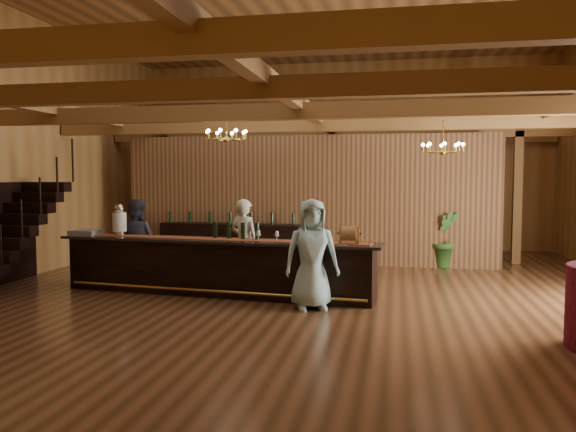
% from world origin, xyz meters
% --- Properties ---
extents(floor, '(14.00, 14.00, 0.00)m').
position_xyz_m(floor, '(0.00, 0.00, 0.00)').
color(floor, brown).
rests_on(floor, ground).
extents(wall_back, '(12.00, 0.10, 5.50)m').
position_xyz_m(wall_back, '(0.00, 7.00, 2.75)').
color(wall_back, '#AA7D44').
rests_on(wall_back, floor).
extents(wall_front, '(12.00, 0.10, 5.50)m').
position_xyz_m(wall_front, '(0.00, -7.00, 2.75)').
color(wall_front, '#AA7D44').
rests_on(wall_front, floor).
extents(wall_left, '(0.10, 14.00, 5.50)m').
position_xyz_m(wall_left, '(-6.00, 0.00, 2.75)').
color(wall_left, '#AA7D44').
rests_on(wall_left, floor).
extents(beam_grid, '(11.90, 13.90, 0.39)m').
position_xyz_m(beam_grid, '(0.00, 0.51, 3.24)').
color(beam_grid, brown).
rests_on(beam_grid, wall_left).
extents(support_posts, '(9.20, 10.20, 3.20)m').
position_xyz_m(support_posts, '(0.00, -0.50, 1.60)').
color(support_posts, brown).
rests_on(support_posts, floor).
extents(partition_wall, '(9.00, 0.18, 3.10)m').
position_xyz_m(partition_wall, '(-0.50, 3.50, 1.55)').
color(partition_wall, brown).
rests_on(partition_wall, floor).
extents(staircase, '(1.00, 2.80, 2.00)m').
position_xyz_m(staircase, '(-5.45, -0.74, 1.00)').
color(staircase, black).
rests_on(staircase, floor).
extents(backroom_boxes, '(4.10, 0.60, 1.10)m').
position_xyz_m(backroom_boxes, '(-0.29, 5.50, 0.53)').
color(backroom_boxes, black).
rests_on(backroom_boxes, floor).
extents(tasting_bar, '(6.02, 1.36, 1.01)m').
position_xyz_m(tasting_bar, '(-1.53, -0.34, 0.51)').
color(tasting_bar, black).
rests_on(tasting_bar, floor).
extents(beverage_dispenser, '(0.26, 0.26, 0.60)m').
position_xyz_m(beverage_dispenser, '(-3.51, -0.09, 1.28)').
color(beverage_dispenser, silver).
rests_on(beverage_dispenser, tasting_bar).
extents(glass_rack_tray, '(0.50, 0.50, 0.10)m').
position_xyz_m(glass_rack_tray, '(-4.18, -0.11, 1.05)').
color(glass_rack_tray, gray).
rests_on(glass_rack_tray, tasting_bar).
extents(raffle_drum, '(0.34, 0.24, 0.30)m').
position_xyz_m(raffle_drum, '(0.87, -0.64, 1.17)').
color(raffle_drum, brown).
rests_on(raffle_drum, tasting_bar).
extents(bar_bottle_0, '(0.07, 0.07, 0.30)m').
position_xyz_m(bar_bottle_0, '(-1.57, -0.22, 1.15)').
color(bar_bottle_0, black).
rests_on(bar_bottle_0, tasting_bar).
extents(bar_bottle_1, '(0.07, 0.07, 0.30)m').
position_xyz_m(bar_bottle_1, '(-1.31, -0.25, 1.15)').
color(bar_bottle_1, black).
rests_on(bar_bottle_1, tasting_bar).
extents(bar_bottle_2, '(0.07, 0.07, 0.30)m').
position_xyz_m(bar_bottle_2, '(-1.04, -0.28, 1.15)').
color(bar_bottle_2, black).
rests_on(bar_bottle_2, tasting_bar).
extents(bar_bottle_3, '(0.07, 0.07, 0.30)m').
position_xyz_m(bar_bottle_3, '(-0.77, -0.31, 1.15)').
color(bar_bottle_3, black).
rests_on(bar_bottle_3, tasting_bar).
extents(backbar_shelf, '(3.51, 0.79, 0.98)m').
position_xyz_m(backbar_shelf, '(-2.29, 3.11, 0.49)').
color(backbar_shelf, black).
rests_on(backbar_shelf, floor).
extents(chandelier_left, '(0.80, 0.80, 0.44)m').
position_xyz_m(chandelier_left, '(-1.59, 0.57, 2.91)').
color(chandelier_left, gold).
rests_on(chandelier_left, beam_grid).
extents(chandelier_right, '(0.80, 0.80, 0.68)m').
position_xyz_m(chandelier_right, '(2.51, 1.50, 2.68)').
color(chandelier_right, gold).
rests_on(chandelier_right, beam_grid).
extents(bartender, '(0.72, 0.60, 1.69)m').
position_xyz_m(bartender, '(-1.22, 0.47, 0.84)').
color(bartender, beige).
rests_on(bartender, floor).
extents(staff_second, '(0.89, 0.74, 1.68)m').
position_xyz_m(staff_second, '(-3.36, 0.29, 0.84)').
color(staff_second, '#282633').
rests_on(staff_second, floor).
extents(guest, '(0.99, 0.80, 1.76)m').
position_xyz_m(guest, '(0.32, -1.11, 0.88)').
color(guest, '#9FCED6').
rests_on(guest, floor).
extents(floor_plant, '(0.78, 0.66, 1.31)m').
position_xyz_m(floor_plant, '(2.79, 3.54, 0.65)').
color(floor_plant, '#2F6125').
rests_on(floor_plant, floor).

